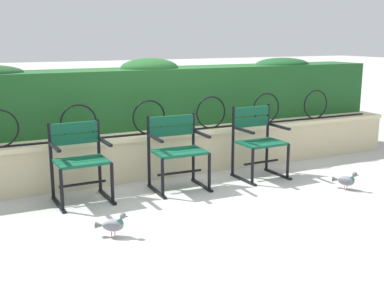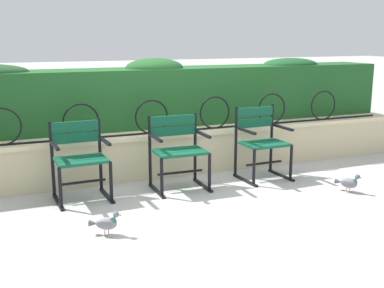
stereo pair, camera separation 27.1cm
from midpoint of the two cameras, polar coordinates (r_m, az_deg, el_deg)
ground_plane at (r=5.39m, az=-0.95°, el=-5.95°), size 60.00×60.00×0.00m
stone_wall at (r=6.11m, az=-4.55°, el=-1.04°), size 6.99×0.41×0.55m
iron_arch_fence at (r=5.89m, az=-6.12°, el=2.92°), size 6.46×0.02×0.42m
hedge_row at (r=6.47m, az=-6.40°, el=5.80°), size 6.85×0.68×0.88m
park_chair_left at (r=5.25m, az=-14.53°, el=-1.69°), size 0.57×0.54×0.83m
park_chair_centre at (r=5.51m, az=-3.20°, el=-0.60°), size 0.61×0.53×0.83m
park_chair_right at (r=6.00m, az=6.50°, el=0.48°), size 0.58×0.54×0.88m
pigeon_near_chairs at (r=5.75m, az=16.34°, el=-4.11°), size 0.19×0.27×0.22m
pigeon_far_side at (r=4.34m, az=-11.13°, el=-9.28°), size 0.27×0.20×0.22m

